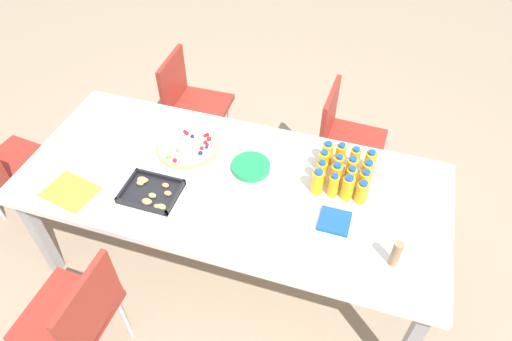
{
  "coord_description": "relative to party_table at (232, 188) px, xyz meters",
  "views": [
    {
      "loc": [
        -0.61,
        1.5,
        2.48
      ],
      "look_at": [
        -0.11,
        -0.09,
        0.76
      ],
      "focal_mm": 31.7,
      "sensor_mm": 36.0,
      "label": 1
    }
  ],
  "objects": [
    {
      "name": "juice_bottle_4",
      "position": [
        -0.67,
        -0.21,
        0.12
      ],
      "size": [
        0.06,
        0.06,
        0.14
      ],
      "color": "#FAAE14",
      "rests_on": "party_table"
    },
    {
      "name": "cardboard_tube",
      "position": [
        -0.86,
        0.25,
        0.13
      ],
      "size": [
        0.04,
        0.04,
        0.15
      ],
      "primitive_type": "cylinder",
      "color": "#9E7A56",
      "rests_on": "party_table"
    },
    {
      "name": "juice_bottle_0",
      "position": [
        -0.67,
        -0.3,
        0.12
      ],
      "size": [
        0.06,
        0.06,
        0.14
      ],
      "color": "#F8AF14",
      "rests_on": "party_table"
    },
    {
      "name": "juice_bottle_13",
      "position": [
        -0.59,
        -0.07,
        0.13
      ],
      "size": [
        0.06,
        0.06,
        0.15
      ],
      "color": "#FAAE14",
      "rests_on": "party_table"
    },
    {
      "name": "chair_far_right",
      "position": [
        0.48,
        0.82,
        -0.18
      ],
      "size": [
        0.41,
        0.41,
        0.83
      ],
      "rotation": [
        0.0,
        0.0,
        -1.6
      ],
      "color": "maroon",
      "rests_on": "ground_plane"
    },
    {
      "name": "juice_bottle_15",
      "position": [
        -0.44,
        -0.07,
        0.13
      ],
      "size": [
        0.06,
        0.06,
        0.15
      ],
      "color": "#F9AE14",
      "rests_on": "party_table"
    },
    {
      "name": "chair_near_left",
      "position": [
        -0.49,
        -0.81,
        -0.18
      ],
      "size": [
        0.42,
        0.42,
        0.83
      ],
      "rotation": [
        0.0,
        0.0,
        1.53
      ],
      "color": "maroon",
      "rests_on": "ground_plane"
    },
    {
      "name": "party_table",
      "position": [
        0.0,
        0.0,
        0.0
      ],
      "size": [
        2.25,
        0.97,
        0.74
      ],
      "color": "silver",
      "rests_on": "ground_plane"
    },
    {
      "name": "juice_bottle_14",
      "position": [
        -0.52,
        -0.07,
        0.12
      ],
      "size": [
        0.05,
        0.05,
        0.14
      ],
      "color": "#F9AE14",
      "rests_on": "party_table"
    },
    {
      "name": "plate_stack",
      "position": [
        -0.07,
        -0.12,
        0.08
      ],
      "size": [
        0.21,
        0.21,
        0.03
      ],
      "color": "#1E8C4C",
      "rests_on": "party_table"
    },
    {
      "name": "chair_end",
      "position": [
        1.47,
        0.1,
        -0.18
      ],
      "size": [
        0.44,
        0.44,
        0.83
      ],
      "rotation": [
        0.0,
        0.0,
        3.04
      ],
      "color": "maroon",
      "rests_on": "ground_plane"
    },
    {
      "name": "juice_bottle_11",
      "position": [
        -0.45,
        -0.14,
        0.13
      ],
      "size": [
        0.05,
        0.05,
        0.15
      ],
      "color": "#F9AC14",
      "rests_on": "party_table"
    },
    {
      "name": "napkin_stack",
      "position": [
        -0.57,
        0.11,
        0.07
      ],
      "size": [
        0.15,
        0.15,
        0.02
      ],
      "primitive_type": "cube",
      "color": "#194CA5",
      "rests_on": "party_table"
    },
    {
      "name": "juice_bottle_3",
      "position": [
        -0.45,
        -0.3,
        0.12
      ],
      "size": [
        0.06,
        0.06,
        0.14
      ],
      "color": "#FAAB14",
      "rests_on": "party_table"
    },
    {
      "name": "snack_tray",
      "position": [
        0.36,
        0.21,
        0.07
      ],
      "size": [
        0.29,
        0.23,
        0.04
      ],
      "color": "black",
      "rests_on": "party_table"
    },
    {
      "name": "ground_plane",
      "position": [
        0.0,
        0.0,
        -0.68
      ],
      "size": [
        12.0,
        12.0,
        0.0
      ],
      "primitive_type": "plane",
      "color": "gray"
    },
    {
      "name": "juice_bottle_12",
      "position": [
        -0.67,
        -0.07,
        0.12
      ],
      "size": [
        0.06,
        0.06,
        0.13
      ],
      "color": "#FAAB14",
      "rests_on": "party_table"
    },
    {
      "name": "juice_bottle_8",
      "position": [
        -0.67,
        -0.14,
        0.12
      ],
      "size": [
        0.06,
        0.06,
        0.14
      ],
      "color": "#F9AB14",
      "rests_on": "party_table"
    },
    {
      "name": "juice_bottle_6",
      "position": [
        -0.52,
        -0.22,
        0.12
      ],
      "size": [
        0.05,
        0.05,
        0.13
      ],
      "color": "#FAAF14",
      "rests_on": "party_table"
    },
    {
      "name": "juice_bottle_9",
      "position": [
        -0.6,
        -0.14,
        0.13
      ],
      "size": [
        0.05,
        0.05,
        0.15
      ],
      "color": "#F9AF14",
      "rests_on": "party_table"
    },
    {
      "name": "juice_bottle_10",
      "position": [
        -0.52,
        -0.14,
        0.13
      ],
      "size": [
        0.06,
        0.06,
        0.14
      ],
      "color": "#FAAE14",
      "rests_on": "party_table"
    },
    {
      "name": "juice_bottle_2",
      "position": [
        -0.52,
        -0.3,
        0.13
      ],
      "size": [
        0.06,
        0.06,
        0.14
      ],
      "color": "#F9AE14",
      "rests_on": "party_table"
    },
    {
      "name": "chair_near_right",
      "position": [
        0.63,
        -0.86,
        -0.18
      ],
      "size": [
        0.41,
        0.41,
        0.83
      ],
      "rotation": [
        0.0,
        0.0,
        1.6
      ],
      "color": "maroon",
      "rests_on": "ground_plane"
    },
    {
      "name": "paper_folder",
      "position": [
        0.76,
        0.32,
        0.06
      ],
      "size": [
        0.29,
        0.25,
        0.01
      ],
      "primitive_type": "cube",
      "rotation": [
        0.0,
        0.0,
        -0.19
      ],
      "color": "yellow",
      "rests_on": "party_table"
    },
    {
      "name": "juice_bottle_7",
      "position": [
        -0.44,
        -0.22,
        0.12
      ],
      "size": [
        0.06,
        0.06,
        0.14
      ],
      "color": "#F9AD14",
      "rests_on": "party_table"
    },
    {
      "name": "juice_bottle_5",
      "position": [
        -0.59,
        -0.22,
        0.12
      ],
      "size": [
        0.06,
        0.06,
        0.14
      ],
      "color": "#F8AD14",
      "rests_on": "party_table"
    },
    {
      "name": "fruit_pizza",
      "position": [
        0.32,
        -0.17,
        0.07
      ],
      "size": [
        0.36,
        0.36,
        0.05
      ],
      "color": "tan",
      "rests_on": "party_table"
    },
    {
      "name": "juice_bottle_1",
      "position": [
        -0.59,
        -0.3,
        0.12
      ],
      "size": [
        0.06,
        0.06,
        0.14
      ],
      "color": "#FAAD14",
      "rests_on": "party_table"
    }
  ]
}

